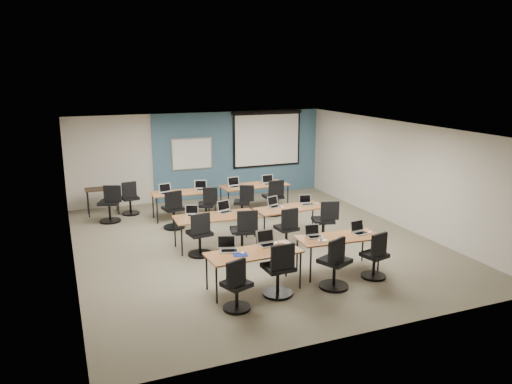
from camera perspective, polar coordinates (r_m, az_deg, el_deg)
name	(u,v)px	position (r m, az deg, el deg)	size (l,w,h in m)	color
floor	(254,243)	(11.83, -0.20, -5.80)	(8.00, 9.00, 0.02)	#6B6354
ceiling	(254,128)	(11.21, -0.21, 7.31)	(8.00, 9.00, 0.02)	white
wall_back	(201,156)	(15.63, -6.32, 4.09)	(8.00, 0.04, 2.70)	beige
wall_front	(366,251)	(7.62, 12.48, -6.65)	(8.00, 0.04, 2.70)	beige
wall_left	(69,204)	(10.68, -20.58, -1.29)	(0.04, 9.00, 2.70)	beige
wall_right	(398,174)	(13.41, 15.90, 2.02)	(0.04, 9.00, 2.70)	beige
blue_accent_panel	(239,154)	(15.98, -1.96, 4.38)	(5.50, 0.04, 2.70)	#3D5977
whiteboard	(192,154)	(15.47, -7.33, 4.33)	(1.28, 0.03, 0.98)	#AAABAC
projector_screen	(267,136)	(16.19, 1.28, 6.42)	(2.40, 0.10, 1.82)	black
training_table_front_left	(254,254)	(9.19, -0.28, -7.15)	(1.74, 0.73, 0.73)	brown
training_table_front_right	(339,239)	(10.13, 9.43, -5.33)	(1.67, 0.70, 0.73)	olive
training_table_mid_left	(216,218)	(11.41, -4.63, -2.95)	(1.88, 0.78, 0.73)	brown
training_table_mid_right	(290,209)	(12.09, 3.89, -2.00)	(1.71, 0.71, 0.73)	brown
training_table_back_left	(184,194)	(13.73, -8.27, -0.18)	(1.71, 0.71, 0.73)	#AA602C
training_table_back_right	(254,186)	(14.41, -0.19, 0.66)	(1.94, 0.81, 0.73)	brown
laptop_0	(228,247)	(9.24, -3.22, -6.31)	(0.34, 0.29, 0.26)	#ADADB2
mouse_0	(243,253)	(9.10, -1.54, -6.96)	(0.06, 0.10, 0.03)	white
task_chair_0	(237,289)	(8.52, -2.24, -11.03)	(0.50, 0.47, 0.96)	black
laptop_1	(267,241)	(9.53, 1.29, -5.66)	(0.35, 0.30, 0.27)	#B4B4C1
mouse_1	(281,247)	(9.42, 2.93, -6.24)	(0.06, 0.10, 0.03)	white
task_chair_1	(279,274)	(9.02, 2.64, -9.32)	(0.55, 0.55, 1.03)	black
laptop_2	(314,234)	(10.03, 6.63, -4.78)	(0.31, 0.26, 0.23)	#AEAEB0
mouse_2	(337,239)	(9.93, 9.24, -5.34)	(0.06, 0.09, 0.03)	white
task_chair_2	(335,267)	(9.41, 8.99, -8.48)	(0.59, 0.55, 1.03)	black
laptop_3	(359,230)	(10.40, 11.72, -4.29)	(0.32, 0.27, 0.25)	#B2B3BE
mouse_3	(370,232)	(10.46, 12.91, -4.52)	(0.06, 0.10, 0.04)	white
task_chair_3	(375,259)	(10.02, 13.47, -7.48)	(0.48, 0.48, 0.97)	black
laptop_4	(193,213)	(11.48, -7.24, -2.39)	(0.30, 0.26, 0.23)	silver
mouse_4	(204,216)	(11.34, -5.97, -2.79)	(0.06, 0.10, 0.04)	white
task_chair_4	(200,238)	(10.94, -6.42, -5.23)	(0.53, 0.53, 1.01)	black
laptop_5	(225,209)	(11.69, -3.58, -1.98)	(0.34, 0.29, 0.26)	#B9B9C1
mouse_5	(240,213)	(11.55, -1.86, -2.41)	(0.06, 0.09, 0.03)	white
task_chair_5	(243,235)	(10.99, -1.46, -4.99)	(0.56, 0.56, 1.03)	black
laptop_6	(274,204)	(12.11, 2.07, -1.41)	(0.32, 0.27, 0.24)	#B8B8C2
mouse_6	(282,207)	(12.04, 3.03, -1.76)	(0.06, 0.10, 0.04)	white
task_chair_6	(287,232)	(11.31, 3.59, -4.57)	(0.50, 0.50, 0.99)	black
laptop_7	(306,202)	(12.37, 5.78, -1.15)	(0.30, 0.25, 0.23)	#A3A4AA
mouse_7	(317,204)	(12.45, 7.01, -1.32)	(0.06, 0.09, 0.03)	white
task_chair_7	(325,225)	(11.89, 7.84, -3.70)	(0.53, 0.53, 1.01)	black
laptop_8	(166,191)	(13.62, -10.29, 0.11)	(0.33, 0.28, 0.25)	#B2B3C0
mouse_8	(175,193)	(13.62, -9.21, -0.08)	(0.06, 0.09, 0.03)	white
task_chair_8	(174,213)	(12.89, -9.39, -2.34)	(0.55, 0.55, 1.02)	black
laptop_9	(201,187)	(13.90, -6.25, 0.52)	(0.34, 0.29, 0.25)	silver
mouse_9	(208,191)	(13.70, -5.51, 0.13)	(0.06, 0.10, 0.04)	white
task_chair_9	(207,207)	(13.38, -5.59, -1.75)	(0.50, 0.47, 0.96)	black
laptop_10	(235,184)	(14.18, -2.46, 0.87)	(0.35, 0.30, 0.27)	#A8A9B1
mouse_10	(248,187)	(14.12, -0.97, 0.61)	(0.06, 0.10, 0.04)	white
task_chair_10	(243,205)	(13.57, -1.47, -1.47)	(0.51, 0.48, 0.96)	black
laptop_11	(269,182)	(14.50, 1.47, 1.17)	(0.35, 0.30, 0.26)	#AEAEBA
mouse_11	(275,184)	(14.44, 2.18, 0.90)	(0.06, 0.09, 0.03)	white
task_chair_11	(274,200)	(13.91, 2.04, -0.95)	(0.55, 0.55, 1.03)	black
blue_mousepad	(240,255)	(9.04, -1.80, -7.18)	(0.26, 0.21, 0.01)	navy
snack_bowl	(280,247)	(9.37, 2.81, -6.24)	(0.24, 0.24, 0.06)	olive
snack_plate	(323,240)	(9.85, 7.64, -5.49)	(0.18, 0.18, 0.01)	white
coffee_cup	(321,239)	(9.78, 7.43, -5.38)	(0.07, 0.07, 0.06)	silver
utility_table	(102,191)	(14.59, -17.18, 0.06)	(0.91, 0.51, 0.75)	black
spare_chair_a	(130,201)	(14.38, -14.20, -0.99)	(0.49, 0.49, 0.97)	black
spare_chair_b	(110,207)	(13.80, -16.32, -1.62)	(0.59, 0.56, 1.04)	black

